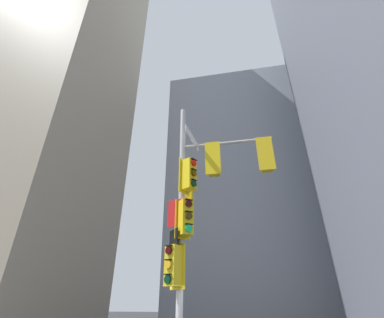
# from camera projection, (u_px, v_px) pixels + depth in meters

# --- Properties ---
(building_tower_left) EXTENTS (12.53, 12.53, 52.03)m
(building_tower_left) POSITION_uv_depth(u_px,v_px,m) (66.00, 70.00, 30.89)
(building_tower_left) COLOR tan
(building_tower_left) RESTS_ON ground
(building_mid_block) EXTENTS (15.61, 15.61, 28.58)m
(building_mid_block) POSITION_uv_depth(u_px,v_px,m) (239.00, 196.00, 34.63)
(building_mid_block) COLOR #9399A3
(building_mid_block) RESTS_ON ground
(signal_pole_assembly) EXTENTS (3.31, 2.58, 8.30)m
(signal_pole_assembly) POSITION_uv_depth(u_px,v_px,m) (198.00, 201.00, 7.97)
(signal_pole_assembly) COLOR #B2B2B5
(signal_pole_assembly) RESTS_ON ground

